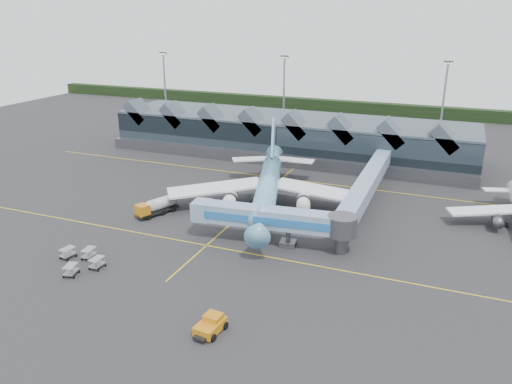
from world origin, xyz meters
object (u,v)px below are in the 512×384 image
at_px(main_airliner, 268,186).
at_px(fuel_truck, 158,205).
at_px(jet_bridge, 282,220).
at_px(pushback_tug, 211,325).

bearing_deg(main_airliner, fuel_truck, -164.85).
height_order(main_airliner, fuel_truck, main_airliner).
bearing_deg(jet_bridge, main_airliner, 111.92).
height_order(fuel_truck, pushback_tug, fuel_truck).
bearing_deg(pushback_tug, fuel_truck, 137.49).
relative_size(main_airliner, fuel_truck, 4.97).
relative_size(main_airliner, pushback_tug, 9.39).
height_order(jet_bridge, fuel_truck, jet_bridge).
height_order(main_airliner, pushback_tug, main_airliner).
distance_m(main_airliner, fuel_truck, 20.23).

